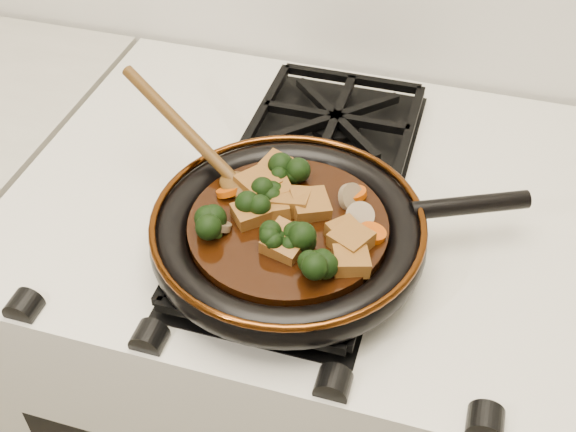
# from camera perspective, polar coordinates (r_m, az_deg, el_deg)

# --- Properties ---
(stove) EXTENTS (0.76, 0.60, 0.90)m
(stove) POSITION_cam_1_polar(r_m,az_deg,el_deg) (1.28, 1.30, -13.30)
(stove) COLOR silver
(stove) RESTS_ON ground
(burner_grate_front) EXTENTS (0.23, 0.23, 0.03)m
(burner_grate_front) POSITION_cam_1_polar(r_m,az_deg,el_deg) (0.83, -0.77, -3.50)
(burner_grate_front) COLOR black
(burner_grate_front) RESTS_ON stove
(burner_grate_back) EXTENTS (0.23, 0.23, 0.03)m
(burner_grate_back) POSITION_cam_1_polar(r_m,az_deg,el_deg) (1.04, 3.79, 7.39)
(burner_grate_back) COLOR black
(burner_grate_back) RESTS_ON stove
(skillet) EXTENTS (0.42, 0.32, 0.05)m
(skillet) POSITION_cam_1_polar(r_m,az_deg,el_deg) (0.82, 0.16, -1.30)
(skillet) COLOR black
(skillet) RESTS_ON burner_grate_front
(braising_sauce) EXTENTS (0.23, 0.23, 0.02)m
(braising_sauce) POSITION_cam_1_polar(r_m,az_deg,el_deg) (0.82, -0.00, -1.07)
(braising_sauce) COLOR black
(braising_sauce) RESTS_ON skillet
(tofu_cube_0) EXTENTS (0.04, 0.04, 0.02)m
(tofu_cube_0) POSITION_cam_1_polar(r_m,az_deg,el_deg) (0.88, -0.99, 3.94)
(tofu_cube_0) COLOR brown
(tofu_cube_0) RESTS_ON braising_sauce
(tofu_cube_1) EXTENTS (0.05, 0.05, 0.02)m
(tofu_cube_1) POSITION_cam_1_polar(r_m,az_deg,el_deg) (0.81, -2.93, 0.16)
(tofu_cube_1) COLOR brown
(tofu_cube_1) RESTS_ON braising_sauce
(tofu_cube_2) EXTENTS (0.05, 0.05, 0.02)m
(tofu_cube_2) POSITION_cam_1_polar(r_m,az_deg,el_deg) (0.78, 5.00, -1.96)
(tofu_cube_2) COLOR brown
(tofu_cube_2) RESTS_ON braising_sauce
(tofu_cube_3) EXTENTS (0.04, 0.05, 0.02)m
(tofu_cube_3) POSITION_cam_1_polar(r_m,az_deg,el_deg) (0.82, -0.99, 0.68)
(tofu_cube_3) COLOR brown
(tofu_cube_3) RESTS_ON braising_sauce
(tofu_cube_4) EXTENTS (0.06, 0.06, 0.03)m
(tofu_cube_4) POSITION_cam_1_polar(r_m,az_deg,el_deg) (0.85, -2.40, 2.38)
(tofu_cube_4) COLOR brown
(tofu_cube_4) RESTS_ON braising_sauce
(tofu_cube_5) EXTENTS (0.06, 0.06, 0.03)m
(tofu_cube_5) POSITION_cam_1_polar(r_m,az_deg,el_deg) (0.82, 1.75, 0.81)
(tofu_cube_5) COLOR brown
(tofu_cube_5) RESTS_ON braising_sauce
(tofu_cube_6) EXTENTS (0.05, 0.05, 0.02)m
(tofu_cube_6) POSITION_cam_1_polar(r_m,az_deg,el_deg) (0.84, -0.88, 2.01)
(tofu_cube_6) COLOR brown
(tofu_cube_6) RESTS_ON braising_sauce
(tofu_cube_7) EXTENTS (0.05, 0.05, 0.02)m
(tofu_cube_7) POSITION_cam_1_polar(r_m,az_deg,el_deg) (0.76, 4.99, -3.58)
(tofu_cube_7) COLOR brown
(tofu_cube_7) RESTS_ON braising_sauce
(tofu_cube_8) EXTENTS (0.05, 0.05, 0.02)m
(tofu_cube_8) POSITION_cam_1_polar(r_m,az_deg,el_deg) (0.79, 4.53, -1.35)
(tofu_cube_8) COLOR brown
(tofu_cube_8) RESTS_ON braising_sauce
(tofu_cube_9) EXTENTS (0.05, 0.05, 0.03)m
(tofu_cube_9) POSITION_cam_1_polar(r_m,az_deg,el_deg) (0.78, -0.23, -2.15)
(tofu_cube_9) COLOR brown
(tofu_cube_9) RESTS_ON braising_sauce
(tofu_cube_10) EXTENTS (0.04, 0.04, 0.03)m
(tofu_cube_10) POSITION_cam_1_polar(r_m,az_deg,el_deg) (0.83, 0.36, 1.11)
(tofu_cube_10) COLOR brown
(tofu_cube_10) RESTS_ON braising_sauce
(broccoli_floret_0) EXTENTS (0.08, 0.07, 0.06)m
(broccoli_floret_0) POSITION_cam_1_polar(r_m,az_deg,el_deg) (0.80, -5.68, -1.09)
(broccoli_floret_0) COLOR black
(broccoli_floret_0) RESTS_ON braising_sauce
(broccoli_floret_1) EXTENTS (0.07, 0.07, 0.05)m
(broccoli_floret_1) POSITION_cam_1_polar(r_m,az_deg,el_deg) (0.78, -0.53, -2.25)
(broccoli_floret_1) COLOR black
(broccoli_floret_1) RESTS_ON braising_sauce
(broccoli_floret_2) EXTENTS (0.08, 0.09, 0.08)m
(broccoli_floret_2) POSITION_cam_1_polar(r_m,az_deg,el_deg) (0.75, 2.49, -4.16)
(broccoli_floret_2) COLOR black
(broccoli_floret_2) RESTS_ON braising_sauce
(broccoli_floret_3) EXTENTS (0.07, 0.07, 0.06)m
(broccoli_floret_3) POSITION_cam_1_polar(r_m,az_deg,el_deg) (0.84, -1.79, 1.88)
(broccoli_floret_3) COLOR black
(broccoli_floret_3) RESTS_ON braising_sauce
(broccoli_floret_4) EXTENTS (0.08, 0.09, 0.06)m
(broccoli_floret_4) POSITION_cam_1_polar(r_m,az_deg,el_deg) (0.82, -2.71, 0.44)
(broccoli_floret_4) COLOR black
(broccoli_floret_4) RESTS_ON braising_sauce
(broccoli_floret_5) EXTENTS (0.07, 0.07, 0.07)m
(broccoli_floret_5) POSITION_cam_1_polar(r_m,az_deg,el_deg) (0.78, 0.95, -1.82)
(broccoli_floret_5) COLOR black
(broccoli_floret_5) RESTS_ON braising_sauce
(broccoli_floret_6) EXTENTS (0.07, 0.07, 0.06)m
(broccoli_floret_6) POSITION_cam_1_polar(r_m,az_deg,el_deg) (0.86, -0.03, 3.43)
(broccoli_floret_6) COLOR black
(broccoli_floret_6) RESTS_ON braising_sauce
(carrot_coin_0) EXTENTS (0.03, 0.03, 0.01)m
(carrot_coin_0) POSITION_cam_1_polar(r_m,az_deg,el_deg) (0.85, 5.33, 1.76)
(carrot_coin_0) COLOR #B54205
(carrot_coin_0) RESTS_ON braising_sauce
(carrot_coin_1) EXTENTS (0.03, 0.03, 0.02)m
(carrot_coin_1) POSITION_cam_1_polar(r_m,az_deg,el_deg) (0.80, 6.66, -1.34)
(carrot_coin_1) COLOR #B54205
(carrot_coin_1) RESTS_ON braising_sauce
(carrot_coin_2) EXTENTS (0.03, 0.03, 0.02)m
(carrot_coin_2) POSITION_cam_1_polar(r_m,az_deg,el_deg) (0.85, -4.78, 1.93)
(carrot_coin_2) COLOR #B54205
(carrot_coin_2) RESTS_ON braising_sauce
(carrot_coin_3) EXTENTS (0.03, 0.03, 0.02)m
(carrot_coin_3) POSITION_cam_1_polar(r_m,az_deg,el_deg) (0.83, -1.48, 1.27)
(carrot_coin_3) COLOR #B54205
(carrot_coin_3) RESTS_ON braising_sauce
(carrot_coin_4) EXTENTS (0.03, 0.03, 0.01)m
(carrot_coin_4) POSITION_cam_1_polar(r_m,az_deg,el_deg) (0.84, 0.93, 1.43)
(carrot_coin_4) COLOR #B54205
(carrot_coin_4) RESTS_ON braising_sauce
(mushroom_slice_0) EXTENTS (0.04, 0.04, 0.02)m
(mushroom_slice_0) POSITION_cam_1_polar(r_m,az_deg,el_deg) (0.82, 5.72, 0.00)
(mushroom_slice_0) COLOR #796346
(mushroom_slice_0) RESTS_ON braising_sauce
(mushroom_slice_1) EXTENTS (0.04, 0.04, 0.03)m
(mushroom_slice_1) POSITION_cam_1_polar(r_m,az_deg,el_deg) (0.84, 5.04, 1.45)
(mushroom_slice_1) COLOR #796346
(mushroom_slice_1) RESTS_ON braising_sauce
(mushroom_slice_2) EXTENTS (0.04, 0.04, 0.03)m
(mushroom_slice_2) POSITION_cam_1_polar(r_m,az_deg,el_deg) (0.81, -5.76, -0.64)
(mushroom_slice_2) COLOR #796346
(mushroom_slice_2) RESTS_ON braising_sauce
(wooden_spoon) EXTENTS (0.13, 0.09, 0.21)m
(wooden_spoon) POSITION_cam_1_polar(r_m,az_deg,el_deg) (0.88, -6.37, 5.00)
(wooden_spoon) COLOR #4E3110
(wooden_spoon) RESTS_ON braising_sauce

